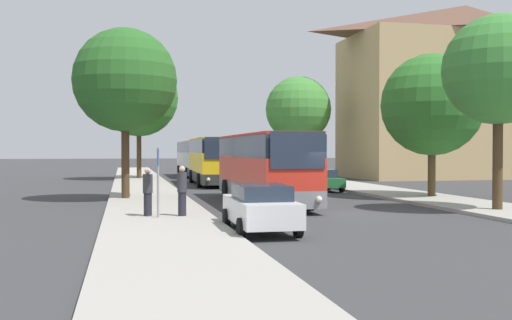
{
  "coord_description": "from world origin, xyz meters",
  "views": [
    {
      "loc": [
        -8.27,
        -22.64,
        2.6
      ],
      "look_at": [
        -1.23,
        9.09,
        2.02
      ],
      "focal_mm": 42.0,
      "sensor_mm": 36.0,
      "label": 1
    }
  ],
  "objects_px": {
    "parked_car_right_far": "(282,174)",
    "bus_stop_sign": "(158,174)",
    "pedestrian_waiting_far": "(148,192)",
    "tree_right_mid": "(432,105)",
    "parked_car_right_near": "(322,180)",
    "tree_right_near": "(498,70)",
    "bus_middle": "(212,160)",
    "tree_left_near": "(139,97)",
    "pedestrian_waiting_near": "(182,190)",
    "bus_rear": "(196,158)",
    "parked_car_left_curb": "(260,207)",
    "bus_front": "(263,167)",
    "tree_left_far": "(125,80)",
    "tree_right_far": "(298,109)"
  },
  "relations": [
    {
      "from": "bus_stop_sign",
      "to": "tree_left_near",
      "type": "relative_size",
      "value": 0.25
    },
    {
      "from": "tree_right_mid",
      "to": "pedestrian_waiting_far",
      "type": "bearing_deg",
      "value": -157.06
    },
    {
      "from": "pedestrian_waiting_near",
      "to": "pedestrian_waiting_far",
      "type": "bearing_deg",
      "value": 26.77
    },
    {
      "from": "bus_rear",
      "to": "pedestrian_waiting_far",
      "type": "distance_m",
      "value": 34.67
    },
    {
      "from": "tree_left_near",
      "to": "tree_right_near",
      "type": "distance_m",
      "value": 33.21
    },
    {
      "from": "parked_car_right_near",
      "to": "tree_right_near",
      "type": "xyz_separation_m",
      "value": [
        2.9,
        -13.67,
        5.13
      ]
    },
    {
      "from": "tree_left_near",
      "to": "pedestrian_waiting_near",
      "type": "bearing_deg",
      "value": -88.46
    },
    {
      "from": "bus_front",
      "to": "bus_rear",
      "type": "height_order",
      "value": "bus_rear"
    },
    {
      "from": "pedestrian_waiting_near",
      "to": "pedestrian_waiting_far",
      "type": "height_order",
      "value": "pedestrian_waiting_near"
    },
    {
      "from": "bus_front",
      "to": "pedestrian_waiting_far",
      "type": "relative_size",
      "value": 6.61
    },
    {
      "from": "parked_car_right_far",
      "to": "pedestrian_waiting_far",
      "type": "xyz_separation_m",
      "value": [
        -11.13,
        -22.38,
        0.32
      ]
    },
    {
      "from": "bus_front",
      "to": "tree_left_far",
      "type": "distance_m",
      "value": 8.3
    },
    {
      "from": "bus_middle",
      "to": "pedestrian_waiting_far",
      "type": "distance_m",
      "value": 21.8
    },
    {
      "from": "parked_car_left_curb",
      "to": "tree_right_mid",
      "type": "bearing_deg",
      "value": 42.82
    },
    {
      "from": "parked_car_left_curb",
      "to": "pedestrian_waiting_far",
      "type": "height_order",
      "value": "pedestrian_waiting_far"
    },
    {
      "from": "parked_car_right_far",
      "to": "tree_left_near",
      "type": "bearing_deg",
      "value": -31.97
    },
    {
      "from": "parked_car_right_near",
      "to": "tree_left_near",
      "type": "xyz_separation_m",
      "value": [
        -10.76,
        16.57,
        6.31
      ]
    },
    {
      "from": "bus_stop_sign",
      "to": "tree_right_mid",
      "type": "height_order",
      "value": "tree_right_mid"
    },
    {
      "from": "bus_stop_sign",
      "to": "tree_right_mid",
      "type": "xyz_separation_m",
      "value": [
        14.66,
        6.99,
        3.24
      ]
    },
    {
      "from": "bus_middle",
      "to": "parked_car_right_far",
      "type": "xyz_separation_m",
      "value": [
        5.65,
        1.29,
        -1.1
      ]
    },
    {
      "from": "bus_front",
      "to": "tree_right_far",
      "type": "bearing_deg",
      "value": 69.58
    },
    {
      "from": "bus_front",
      "to": "parked_car_right_near",
      "type": "distance_m",
      "value": 9.42
    },
    {
      "from": "bus_stop_sign",
      "to": "tree_right_near",
      "type": "relative_size",
      "value": 0.32
    },
    {
      "from": "tree_right_near",
      "to": "parked_car_right_far",
      "type": "bearing_deg",
      "value": 97.33
    },
    {
      "from": "bus_front",
      "to": "tree_right_near",
      "type": "bearing_deg",
      "value": -36.09
    },
    {
      "from": "tree_right_mid",
      "to": "tree_right_far",
      "type": "xyz_separation_m",
      "value": [
        -0.44,
        23.14,
        1.26
      ]
    },
    {
      "from": "tree_right_mid",
      "to": "bus_front",
      "type": "bearing_deg",
      "value": -174.53
    },
    {
      "from": "bus_front",
      "to": "tree_left_near",
      "type": "distance_m",
      "value": 25.24
    },
    {
      "from": "pedestrian_waiting_far",
      "to": "tree_right_mid",
      "type": "height_order",
      "value": "tree_right_mid"
    },
    {
      "from": "pedestrian_waiting_near",
      "to": "tree_right_far",
      "type": "distance_m",
      "value": 33.05
    },
    {
      "from": "parked_car_left_curb",
      "to": "tree_right_near",
      "type": "relative_size",
      "value": 0.56
    },
    {
      "from": "tree_left_near",
      "to": "parked_car_right_far",
      "type": "bearing_deg",
      "value": -33.97
    },
    {
      "from": "parked_car_right_near",
      "to": "tree_left_far",
      "type": "xyz_separation_m",
      "value": [
        -11.96,
        -4.59,
        5.36
      ]
    },
    {
      "from": "parked_car_right_near",
      "to": "tree_right_near",
      "type": "bearing_deg",
      "value": 102.69
    },
    {
      "from": "bus_front",
      "to": "bus_rear",
      "type": "relative_size",
      "value": 1.02
    },
    {
      "from": "tree_left_far",
      "to": "tree_right_near",
      "type": "relative_size",
      "value": 1.07
    },
    {
      "from": "parked_car_right_near",
      "to": "tree_right_mid",
      "type": "height_order",
      "value": "tree_right_mid"
    },
    {
      "from": "pedestrian_waiting_far",
      "to": "tree_right_mid",
      "type": "relative_size",
      "value": 0.24
    },
    {
      "from": "bus_stop_sign",
      "to": "tree_right_far",
      "type": "bearing_deg",
      "value": 64.74
    },
    {
      "from": "bus_rear",
      "to": "pedestrian_waiting_near",
      "type": "xyz_separation_m",
      "value": [
        -4.6,
        -34.49,
        -0.72
      ]
    },
    {
      "from": "bus_rear",
      "to": "tree_right_near",
      "type": "xyz_separation_m",
      "value": [
        8.26,
        -34.82,
        4.04
      ]
    },
    {
      "from": "bus_middle",
      "to": "pedestrian_waiting_near",
      "type": "height_order",
      "value": "bus_middle"
    },
    {
      "from": "bus_front",
      "to": "pedestrian_waiting_far",
      "type": "xyz_separation_m",
      "value": [
        -5.67,
        -5.45,
        -0.73
      ]
    },
    {
      "from": "bus_rear",
      "to": "tree_right_mid",
      "type": "distance_m",
      "value": 29.46
    },
    {
      "from": "bus_rear",
      "to": "parked_car_left_curb",
      "type": "relative_size",
      "value": 2.54
    },
    {
      "from": "bus_front",
      "to": "parked_car_right_far",
      "type": "bearing_deg",
      "value": 72.01
    },
    {
      "from": "bus_rear",
      "to": "tree_left_near",
      "type": "relative_size",
      "value": 1.12
    },
    {
      "from": "tree_left_near",
      "to": "tree_right_far",
      "type": "xyz_separation_m",
      "value": [
        14.13,
        -0.1,
        -0.81
      ]
    },
    {
      "from": "bus_middle",
      "to": "tree_right_far",
      "type": "relative_size",
      "value": 1.2
    },
    {
      "from": "parked_car_right_far",
      "to": "bus_stop_sign",
      "type": "xyz_separation_m",
      "value": [
        -10.78,
        -23.02,
        0.98
      ]
    }
  ]
}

